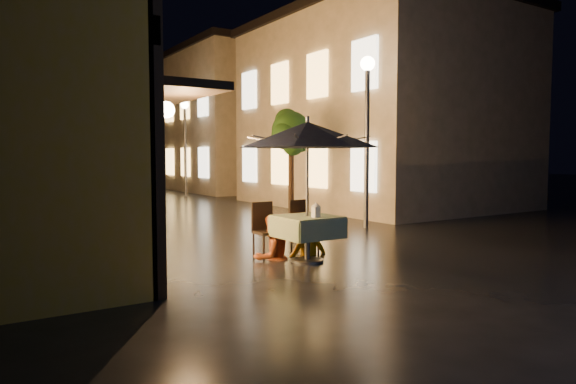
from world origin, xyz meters
TOP-DOWN VIEW (x-y plane):
  - ground at (0.00, 0.00)m, footprint 90.00×90.00m
  - east_building_near at (7.49, 6.50)m, footprint 7.30×9.30m
  - east_building_far at (7.49, 18.00)m, footprint 7.30×10.30m
  - street_tree at (2.41, 4.51)m, footprint 1.43×1.20m
  - streetlamp_near at (3.00, 2.00)m, footprint 0.36×0.36m
  - streetlamp_far at (3.00, 14.00)m, footprint 0.36×0.36m
  - cafe_table at (-0.58, -0.55)m, footprint 0.99×0.99m
  - patio_umbrella at (-0.58, -0.55)m, footprint 2.39×2.39m
  - cafe_chair_left at (-0.98, 0.19)m, footprint 0.42×0.42m
  - cafe_chair_right at (-0.18, 0.19)m, footprint 0.42×0.42m
  - table_lantern at (-0.58, -0.80)m, footprint 0.16×0.16m
  - person_orange at (-0.97, -0.03)m, footprint 0.81×0.67m
  - person_yellow at (-0.23, -0.03)m, footprint 1.01×0.62m
  - bicycle_0 at (-2.76, 3.06)m, footprint 1.99×1.11m
  - bicycle_1 at (-2.28, 4.22)m, footprint 1.62×0.85m
  - bicycle_2 at (-2.32, 4.99)m, footprint 1.67×0.92m
  - bicycle_3 at (-2.18, 6.01)m, footprint 1.51×0.59m
  - bicycle_4 at (-2.50, 7.77)m, footprint 1.75×1.01m
  - bicycle_5 at (-2.55, 8.18)m, footprint 1.84×0.74m
  - bicycle_6 at (-2.84, 9.70)m, footprint 1.99×0.97m

SIDE VIEW (x-z plane):
  - ground at x=0.00m, z-range 0.00..0.00m
  - bicycle_2 at x=-2.32m, z-range 0.00..0.83m
  - bicycle_4 at x=-2.50m, z-range 0.00..0.87m
  - bicycle_3 at x=-2.18m, z-range 0.00..0.89m
  - bicycle_1 at x=-2.28m, z-range 0.00..0.94m
  - bicycle_0 at x=-2.76m, z-range 0.00..0.99m
  - bicycle_6 at x=-2.84m, z-range 0.00..1.00m
  - bicycle_5 at x=-2.55m, z-range 0.00..1.07m
  - cafe_chair_left at x=-0.98m, z-range 0.05..1.03m
  - cafe_chair_right at x=-0.18m, z-range 0.05..1.03m
  - cafe_table at x=-0.58m, z-range 0.20..0.98m
  - person_yellow at x=-0.23m, z-range 0.00..1.51m
  - person_orange at x=-0.97m, z-range 0.00..1.51m
  - table_lantern at x=-0.58m, z-range 0.79..1.04m
  - patio_umbrella at x=-0.58m, z-range 0.92..3.38m
  - street_tree at x=2.41m, z-range 0.85..4.00m
  - streetlamp_near at x=3.00m, z-range 0.80..5.03m
  - streetlamp_far at x=3.00m, z-range 0.80..5.03m
  - east_building_near at x=7.49m, z-range 0.01..6.81m
  - east_building_far at x=7.49m, z-range 0.01..7.31m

